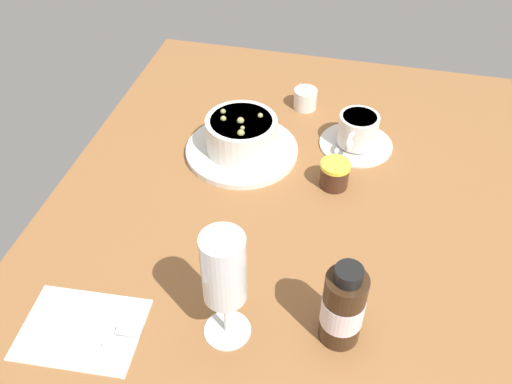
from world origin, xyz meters
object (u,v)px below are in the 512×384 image
coffee_cup (357,133)px  jam_jar (335,174)px  wine_glass (224,274)px  sauce_bottle_brown (343,307)px  porridge_bowl (242,138)px  creamer_jug (305,98)px  cutlery_setting (84,329)px

coffee_cup → jam_jar: (12.64, -2.72, -0.45)cm
coffee_cup → wine_glass: (46.80, -13.22, 9.74)cm
jam_jar → sauce_bottle_brown: (31.10, 4.83, 3.82)cm
porridge_bowl → wine_glass: size_ratio=1.13×
coffee_cup → sauce_bottle_brown: (43.74, 2.11, 3.37)cm
jam_jar → wine_glass: bearing=-17.1°
porridge_bowl → coffee_cup: (-7.47, 21.27, -0.64)cm
creamer_jug → cutlery_setting: bearing=-18.5°
cutlery_setting → wine_glass: 23.79cm
sauce_bottle_brown → porridge_bowl: bearing=-147.2°
creamer_jug → sauce_bottle_brown: size_ratio=0.40×
porridge_bowl → creamer_jug: 20.58cm
porridge_bowl → cutlery_setting: (43.98, -11.66, -3.40)cm
cutlery_setting → wine_glass: (-4.66, 19.71, 12.49)cm
porridge_bowl → jam_jar: (5.16, 18.54, -1.08)cm
cutlery_setting → creamer_jug: 65.77cm
coffee_cup → porridge_bowl: bearing=-70.6°
porridge_bowl → cutlery_setting: porridge_bowl is taller
creamer_jug → sauce_bottle_brown: (54.63, 14.20, 4.16)cm
creamer_jug → wine_glass: size_ratio=0.29×
cutlery_setting → sauce_bottle_brown: sauce_bottle_brown is taller
sauce_bottle_brown → wine_glass: bearing=-78.7°
coffee_cup → jam_jar: size_ratio=2.66×
creamer_jug → jam_jar: 25.33cm
cutlery_setting → sauce_bottle_brown: 36.39cm
porridge_bowl → wine_glass: (39.32, 8.05, 9.10)cm
porridge_bowl → sauce_bottle_brown: size_ratio=1.52×
creamer_jug → jam_jar: size_ratio=1.05×
coffee_cup → cutlery_setting: bearing=-32.6°
coffee_cup → creamer_jug: bearing=-132.0°
coffee_cup → creamer_jug: 16.30cm
porridge_bowl → sauce_bottle_brown: 43.23cm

